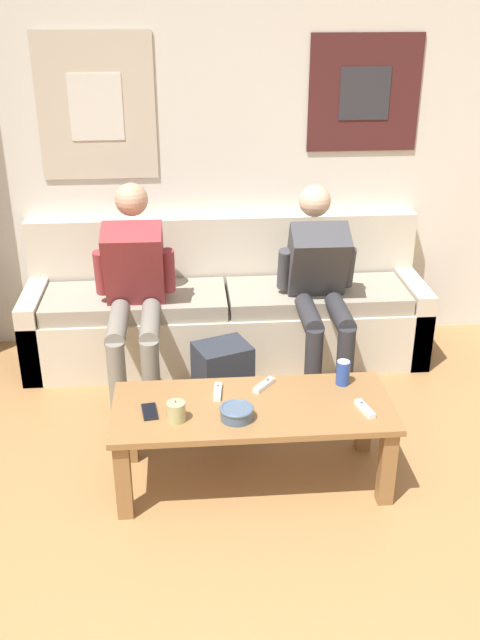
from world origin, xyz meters
TOP-DOWN VIEW (x-y plane):
  - wall_back at (0.00, 2.94)m, footprint 10.00×0.07m
  - couch at (0.21, 2.62)m, footprint 2.49×0.65m
  - coffee_table at (0.25, 1.29)m, footprint 1.30×0.54m
  - person_seated_adult at (-0.33, 2.27)m, footprint 0.47×0.93m
  - person_seated_teen at (0.74, 2.31)m, footprint 0.47×0.93m
  - backpack at (0.15, 1.90)m, footprint 0.35×0.33m
  - ceramic_bowl at (0.17, 1.18)m, footprint 0.15×0.15m
  - pillar_candle at (-0.10, 1.19)m, footprint 0.08×0.08m
  - drink_can_blue at (0.71, 1.45)m, footprint 0.07×0.07m
  - game_controller_near_left at (0.32, 1.45)m, footprint 0.12×0.13m
  - game_controller_near_right at (0.09, 1.40)m, footprint 0.05×0.15m
  - game_controller_far_center at (0.76, 1.20)m, footprint 0.07×0.15m
  - cell_phone at (-0.22, 1.26)m, footprint 0.08×0.14m

SIDE VIEW (x-z plane):
  - backpack at x=0.15m, z-range -0.01..0.41m
  - couch at x=0.21m, z-range -0.14..0.72m
  - coffee_table at x=0.25m, z-range 0.14..0.56m
  - cell_phone at x=-0.22m, z-range 0.42..0.43m
  - game_controller_near_left at x=0.32m, z-range 0.42..0.45m
  - game_controller_near_right at x=0.09m, z-range 0.42..0.45m
  - game_controller_far_center at x=0.76m, z-range 0.42..0.45m
  - ceramic_bowl at x=0.17m, z-range 0.42..0.49m
  - pillar_candle at x=-0.10m, z-range 0.41..0.52m
  - drink_can_blue at x=0.71m, z-range 0.42..0.54m
  - person_seated_teen at x=0.74m, z-range 0.05..1.17m
  - person_seated_adult at x=-0.33m, z-range 0.04..1.22m
  - wall_back at x=0.00m, z-range 0.00..2.55m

